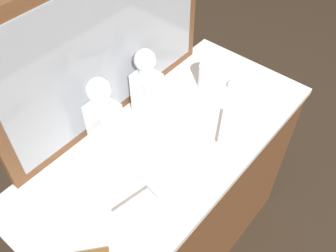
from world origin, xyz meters
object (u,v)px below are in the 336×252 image
object	(u,v)px
crystal_decanter_center	(105,123)
crystal_tumbler_left	(208,77)
crystal_decanter_front	(147,88)
porcelain_dish	(237,86)
silver_brush_right	(136,209)
silver_brush_center	(228,128)

from	to	relation	value
crystal_decanter_center	crystal_tumbler_left	size ratio (longest dim) A/B	3.17
crystal_decanter_center	crystal_decanter_front	size ratio (longest dim) A/B	1.12
porcelain_dish	silver_brush_right	bearing A→B (deg)	-173.82
silver_brush_center	porcelain_dish	xyz separation A→B (m)	(0.21, 0.10, -0.01)
crystal_decanter_front	crystal_decanter_center	bearing A→B (deg)	-174.92
crystal_decanter_center	crystal_decanter_front	world-z (taller)	crystal_decanter_center
crystal_decanter_center	silver_brush_right	bearing A→B (deg)	-116.27
crystal_tumbler_left	silver_brush_center	world-z (taller)	crystal_tumbler_left
silver_brush_right	porcelain_dish	distance (m)	0.66
crystal_decanter_center	porcelain_dish	size ratio (longest dim) A/B	4.04
silver_brush_center	porcelain_dish	distance (m)	0.23
crystal_decanter_center	silver_brush_right	xyz separation A→B (m)	(-0.12, -0.24, -0.11)
crystal_tumbler_left	silver_brush_center	size ratio (longest dim) A/B	0.59
silver_brush_center	silver_brush_right	xyz separation A→B (m)	(-0.44, 0.03, 0.00)
crystal_tumbler_left	silver_brush_right	distance (m)	0.61
crystal_tumbler_left	silver_brush_right	world-z (taller)	crystal_tumbler_left
silver_brush_right	porcelain_dish	xyz separation A→B (m)	(0.65, 0.07, -0.01)
silver_brush_center	crystal_decanter_center	bearing A→B (deg)	141.18
crystal_decanter_center	crystal_tumbler_left	world-z (taller)	crystal_decanter_center
crystal_decanter_front	silver_brush_center	world-z (taller)	crystal_decanter_front
crystal_decanter_front	crystal_tumbler_left	world-z (taller)	crystal_decanter_front
crystal_decanter_center	silver_brush_center	xyz separation A→B (m)	(0.32, -0.26, -0.11)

